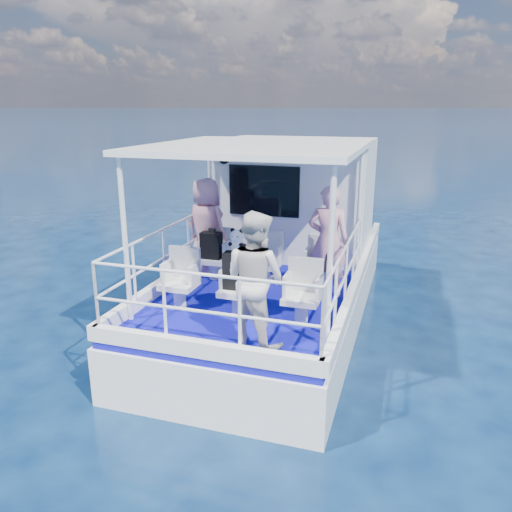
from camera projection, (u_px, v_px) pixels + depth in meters
The scene contains 20 objects.
ground at pixel (261, 339), 8.27m from camera, with size 2000.00×2000.00×0.00m, color #071938.
hull at pixel (277, 316), 9.18m from camera, with size 3.00×7.00×1.60m, color white.
deck at pixel (278, 272), 8.93m from camera, with size 2.90×6.90×0.10m, color #0D0A94.
cabin at pixel (296, 197), 9.79m from camera, with size 2.85×2.00×2.20m, color white.
canopy at pixel (258, 147), 7.18m from camera, with size 3.00×3.20×0.08m, color white.
canopy_posts at pixel (257, 225), 7.46m from camera, with size 2.77×2.97×2.20m.
railings at pixel (250, 269), 7.34m from camera, with size 2.84×3.59×1.00m, color white, non-canonical shape.
seat_port_fwd at pixel (214, 268), 8.40m from camera, with size 0.48×0.46×0.38m, color silver.
seat_center_fwd at pixel (265, 273), 8.13m from camera, with size 0.48×0.46×0.38m, color silver.
seat_stbd_fwd at pixel (319, 279), 7.87m from camera, with size 0.48×0.46×0.38m, color silver.
seat_port_aft at pixel (180, 294), 7.21m from camera, with size 0.48×0.46×0.38m, color silver.
seat_center_aft at pixel (238, 302), 6.95m from camera, with size 0.48×0.46×0.38m, color silver.
seat_stbd_aft at pixel (301, 309), 6.69m from camera, with size 0.48×0.46×0.38m, color silver.
passenger_port_fwd at pixel (206, 227), 8.45m from camera, with size 0.62×0.44×1.67m, color #D28894.
passenger_stbd_fwd at pixel (328, 241), 7.50m from camera, with size 0.62×0.41×1.70m, color pink.
passenger_stbd_aft at pixel (255, 279), 5.94m from camera, with size 0.80×0.63×1.65m, color silver.
backpack_port at pixel (211, 245), 8.22m from camera, with size 0.34×0.19×0.44m, color black.
backpack_center at pixel (236, 271), 6.83m from camera, with size 0.34×0.19×0.52m, color black.
compact_camera at pixel (212, 230), 8.16m from camera, with size 0.11×0.06×0.06m, color black.
panda at pixel (237, 241), 6.72m from camera, with size 0.22×0.18×0.33m, color white, non-canonical shape.
Camera 1 is at (2.20, -7.19, 3.70)m, focal length 35.00 mm.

